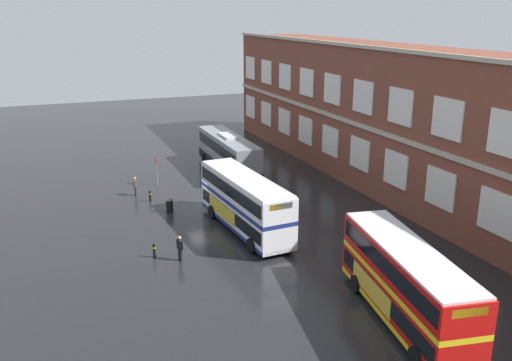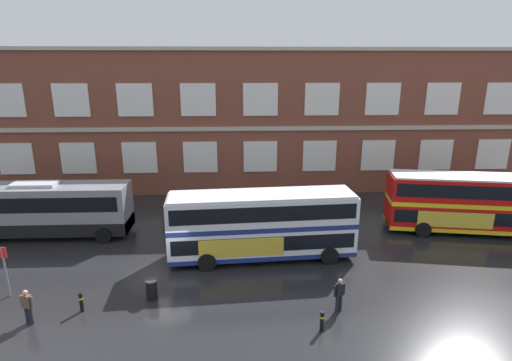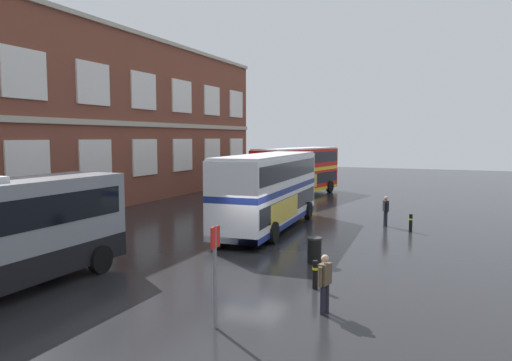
{
  "view_description": "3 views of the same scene",
  "coord_description": "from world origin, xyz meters",
  "px_view_note": "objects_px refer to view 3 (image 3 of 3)",
  "views": [
    {
      "loc": [
        40.77,
        -11.74,
        15.44
      ],
      "look_at": [
        5.66,
        2.25,
        3.78
      ],
      "focal_mm": 38.87,
      "sensor_mm": 36.0,
      "label": 1
    },
    {
      "loc": [
        4.08,
        -20.79,
        11.31
      ],
      "look_at": [
        5.2,
        4.63,
        3.96
      ],
      "focal_mm": 28.33,
      "sensor_mm": 36.0,
      "label": 2
    },
    {
      "loc": [
        -18.2,
        -8.0,
        5.0
      ],
      "look_at": [
        10.39,
        4.42,
        2.13
      ],
      "focal_mm": 33.23,
      "sensor_mm": 36.0,
      "label": 3
    }
  ],
  "objects_px": {
    "station_litter_bin": "(314,250)",
    "safety_bollard_west": "(411,223)",
    "double_decker_near": "(269,190)",
    "double_decker_middle": "(297,171)",
    "second_passenger": "(325,281)",
    "bus_stand_flag": "(215,267)",
    "safety_bollard_east": "(315,274)",
    "waiting_passenger": "(386,210)"
  },
  "relations": [
    {
      "from": "bus_stand_flag",
      "to": "safety_bollard_east",
      "type": "height_order",
      "value": "bus_stand_flag"
    },
    {
      "from": "station_litter_bin",
      "to": "safety_bollard_east",
      "type": "bearing_deg",
      "value": -163.14
    },
    {
      "from": "double_decker_near",
      "to": "safety_bollard_east",
      "type": "distance_m",
      "value": 10.4
    },
    {
      "from": "safety_bollard_east",
      "to": "station_litter_bin",
      "type": "bearing_deg",
      "value": 16.86
    },
    {
      "from": "bus_stand_flag",
      "to": "double_decker_middle",
      "type": "bearing_deg",
      "value": 14.21
    },
    {
      "from": "waiting_passenger",
      "to": "second_passenger",
      "type": "bearing_deg",
      "value": -178.52
    },
    {
      "from": "bus_stand_flag",
      "to": "safety_bollard_west",
      "type": "bearing_deg",
      "value": -12.72
    },
    {
      "from": "double_decker_middle",
      "to": "safety_bollard_east",
      "type": "bearing_deg",
      "value": -160.13
    },
    {
      "from": "safety_bollard_west",
      "to": "safety_bollard_east",
      "type": "bearing_deg",
      "value": 170.01
    },
    {
      "from": "waiting_passenger",
      "to": "safety_bollard_west",
      "type": "xyz_separation_m",
      "value": [
        -1.1,
        -1.45,
        -0.44
      ]
    },
    {
      "from": "waiting_passenger",
      "to": "safety_bollard_west",
      "type": "height_order",
      "value": "waiting_passenger"
    },
    {
      "from": "safety_bollard_east",
      "to": "bus_stand_flag",
      "type": "bearing_deg",
      "value": 160.29
    },
    {
      "from": "bus_stand_flag",
      "to": "station_litter_bin",
      "type": "bearing_deg",
      "value": -4.28
    },
    {
      "from": "double_decker_near",
      "to": "safety_bollard_east",
      "type": "height_order",
      "value": "double_decker_near"
    },
    {
      "from": "bus_stand_flag",
      "to": "safety_bollard_east",
      "type": "distance_m",
      "value": 4.55
    },
    {
      "from": "double_decker_near",
      "to": "second_passenger",
      "type": "height_order",
      "value": "double_decker_near"
    },
    {
      "from": "station_litter_bin",
      "to": "safety_bollard_west",
      "type": "height_order",
      "value": "station_litter_bin"
    },
    {
      "from": "station_litter_bin",
      "to": "bus_stand_flag",
      "type": "bearing_deg",
      "value": 175.72
    },
    {
      "from": "station_litter_bin",
      "to": "double_decker_near",
      "type": "bearing_deg",
      "value": 36.53
    },
    {
      "from": "station_litter_bin",
      "to": "safety_bollard_east",
      "type": "distance_m",
      "value": 3.25
    },
    {
      "from": "station_litter_bin",
      "to": "safety_bollard_east",
      "type": "xyz_separation_m",
      "value": [
        -3.11,
        -0.94,
        -0.03
      ]
    },
    {
      "from": "double_decker_middle",
      "to": "station_litter_bin",
      "type": "bearing_deg",
      "value": -159.68
    },
    {
      "from": "double_decker_middle",
      "to": "safety_bollard_west",
      "type": "relative_size",
      "value": 11.87
    },
    {
      "from": "station_litter_bin",
      "to": "waiting_passenger",
      "type": "bearing_deg",
      "value": -9.02
    },
    {
      "from": "second_passenger",
      "to": "station_litter_bin",
      "type": "bearing_deg",
      "value": 19.48
    },
    {
      "from": "safety_bollard_west",
      "to": "station_litter_bin",
      "type": "bearing_deg",
      "value": 160.06
    },
    {
      "from": "double_decker_near",
      "to": "double_decker_middle",
      "type": "relative_size",
      "value": 0.99
    },
    {
      "from": "double_decker_near",
      "to": "station_litter_bin",
      "type": "distance_m",
      "value": 7.34
    },
    {
      "from": "double_decker_middle",
      "to": "second_passenger",
      "type": "distance_m",
      "value": 27.14
    },
    {
      "from": "second_passenger",
      "to": "bus_stand_flag",
      "type": "distance_m",
      "value": 3.26
    },
    {
      "from": "waiting_passenger",
      "to": "station_litter_bin",
      "type": "distance_m",
      "value": 9.2
    },
    {
      "from": "double_decker_near",
      "to": "safety_bollard_west",
      "type": "relative_size",
      "value": 11.74
    },
    {
      "from": "double_decker_near",
      "to": "second_passenger",
      "type": "distance_m",
      "value": 12.5
    },
    {
      "from": "double_decker_near",
      "to": "bus_stand_flag",
      "type": "relative_size",
      "value": 4.13
    },
    {
      "from": "double_decker_middle",
      "to": "double_decker_near",
      "type": "bearing_deg",
      "value": -167.36
    },
    {
      "from": "second_passenger",
      "to": "safety_bollard_east",
      "type": "height_order",
      "value": "second_passenger"
    },
    {
      "from": "double_decker_near",
      "to": "bus_stand_flag",
      "type": "distance_m",
      "value": 13.53
    },
    {
      "from": "safety_bollard_east",
      "to": "double_decker_near",
      "type": "bearing_deg",
      "value": 30.42
    },
    {
      "from": "waiting_passenger",
      "to": "safety_bollard_east",
      "type": "relative_size",
      "value": 1.79
    },
    {
      "from": "safety_bollard_west",
      "to": "safety_bollard_east",
      "type": "height_order",
      "value": "same"
    },
    {
      "from": "station_litter_bin",
      "to": "second_passenger",
      "type": "bearing_deg",
      "value": -160.52
    },
    {
      "from": "waiting_passenger",
      "to": "second_passenger",
      "type": "relative_size",
      "value": 1.0
    }
  ]
}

